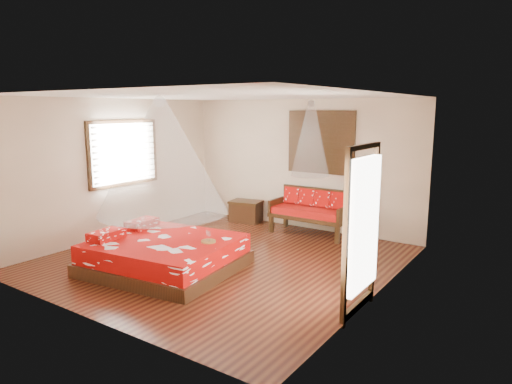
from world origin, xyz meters
TOP-DOWN VIEW (x-y plane):
  - room at (0.00, 0.00)m, footprint 5.54×5.54m
  - bed at (-0.48, -0.93)m, footprint 2.46×2.27m
  - daybed at (0.50, 2.37)m, footprint 1.64×0.73m
  - storage_chest at (-1.25, 2.45)m, footprint 0.80×0.65m
  - shutter_panel at (0.50, 2.72)m, footprint 1.52×0.06m
  - window_left at (-2.71, 0.20)m, footprint 0.10×1.74m
  - glazed_door at (2.72, -0.60)m, footprint 0.08×1.02m
  - wine_tray at (0.22, -0.64)m, footprint 0.23×0.23m
  - mosquito_net_main at (-0.46, -0.92)m, footprint 2.06×2.06m
  - mosquito_net_daybed at (0.50, 2.25)m, footprint 0.77×0.77m

SIDE VIEW (x-z plane):
  - storage_chest at x=-1.25m, z-range 0.00..0.50m
  - bed at x=-0.48m, z-range -0.07..0.58m
  - daybed at x=0.50m, z-range 0.05..0.99m
  - wine_tray at x=0.22m, z-range 0.45..0.65m
  - glazed_door at x=2.72m, z-range -0.01..2.15m
  - room at x=0.00m, z-range -0.02..2.82m
  - window_left at x=-2.71m, z-range 1.03..2.37m
  - mosquito_net_main at x=-0.46m, z-range 0.95..2.75m
  - shutter_panel at x=0.50m, z-range 1.24..2.56m
  - mosquito_net_daybed at x=0.50m, z-range 1.25..2.75m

